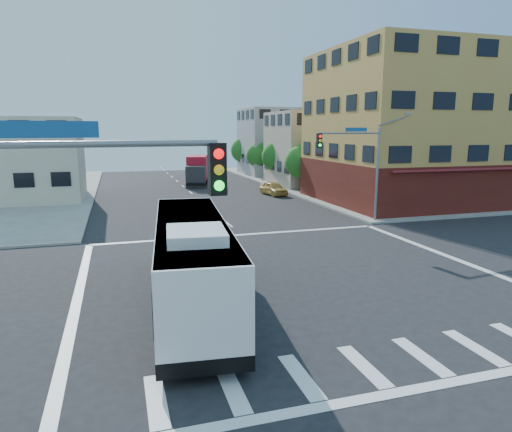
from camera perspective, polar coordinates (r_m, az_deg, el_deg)
name	(u,v)px	position (r m, az deg, el deg)	size (l,w,h in m)	color
ground	(295,279)	(21.51, 4.86, -7.86)	(120.00, 120.00, 0.00)	black
sidewalk_ne	(434,179)	(69.06, 21.39, 4.38)	(50.00, 50.00, 0.15)	gray
corner_building_ne	(420,140)	(46.49, 19.80, 8.94)	(18.10, 15.44, 14.00)	#B48240
building_east_near	(321,149)	(58.38, 8.13, 8.34)	(12.06, 10.06, 9.00)	tan
building_east_far	(283,142)	(71.29, 3.34, 9.25)	(12.06, 10.06, 10.00)	#979893
building_west	(15,160)	(49.86, -27.91, 6.24)	(12.06, 10.06, 8.00)	beige
signal_mast_ne	(358,156)	(33.98, 12.69, 7.34)	(7.91, 1.13, 8.07)	gray
signal_mast_sw	(32,242)	(8.60, -26.16, -2.91)	(7.91, 1.01, 8.07)	gray
street_tree_a	(302,160)	(50.84, 5.77, 7.02)	(3.60, 3.60, 5.53)	#392615
street_tree_b	(278,154)	(58.29, 2.72, 7.69)	(3.80, 3.80, 5.79)	#392615
street_tree_c	(259,154)	(65.88, 0.37, 7.80)	(3.40, 3.40, 5.29)	#392615
street_tree_d	(244,149)	(73.53, -1.50, 8.43)	(4.00, 4.00, 6.03)	#392615
transit_bus	(192,260)	(18.21, -8.00, -5.42)	(3.93, 12.72, 3.70)	black
box_truck	(197,171)	(57.92, -7.38, 5.60)	(4.02, 8.29, 3.59)	#26262B
parked_car	(273,188)	(48.53, 2.19, 3.48)	(1.69, 4.20, 1.43)	gold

